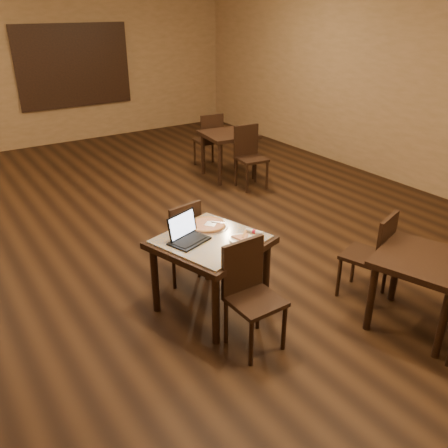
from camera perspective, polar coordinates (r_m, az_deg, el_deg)
ground at (r=6.47m, az=-6.65°, el=-0.17°), size 10.00×10.00×0.00m
wall_back at (r=10.64m, az=-20.29°, el=16.98°), size 8.00×0.02×3.00m
wall_right at (r=8.52m, az=18.29°, el=15.55°), size 0.02×10.00×3.00m
mural at (r=10.73m, az=-17.60°, el=17.67°), size 2.34×0.05×1.64m
tiled_table at (r=4.44m, az=-1.60°, el=-2.93°), size 1.15×1.15×0.76m
chair_main_near at (r=4.06m, az=3.10°, el=-7.82°), size 0.42×0.42×0.96m
chair_main_far at (r=4.99m, az=-5.27°, el=-1.58°), size 0.45×0.45×0.91m
laptop at (r=4.35m, az=-4.59°, el=-1.14°), size 0.41×0.37×0.24m
plate at (r=4.36m, az=2.10°, el=-1.82°), size 0.23×0.23×0.01m
pizza_slice at (r=4.35m, az=2.10°, el=-1.64°), size 0.28×0.28×0.02m
pizza_pan at (r=4.63m, az=-1.94°, el=-0.21°), size 0.40×0.40×0.01m
pizza_whole at (r=4.62m, az=-1.95°, el=-0.05°), size 0.35×0.35×0.02m
spatula at (r=4.61m, az=-1.61°, el=0.02°), size 0.25×0.27×0.01m
napkin_roll at (r=4.48m, az=3.67°, el=-0.91°), size 0.11×0.17×0.04m
other_table_a at (r=8.09m, az=0.53°, el=10.03°), size 0.90×0.90×0.76m
other_table_a_chair_near at (r=7.67m, az=3.03°, el=8.54°), size 0.47×0.47×0.99m
other_table_a_chair_far at (r=8.57m, az=-1.73°, el=10.35°), size 0.47×0.47×0.99m
other_table_c at (r=4.56m, az=22.74°, el=-5.10°), size 0.97×0.97×0.72m
other_table_c_chair_far at (r=4.88m, az=17.58°, el=-3.19°), size 0.51×0.51×0.93m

